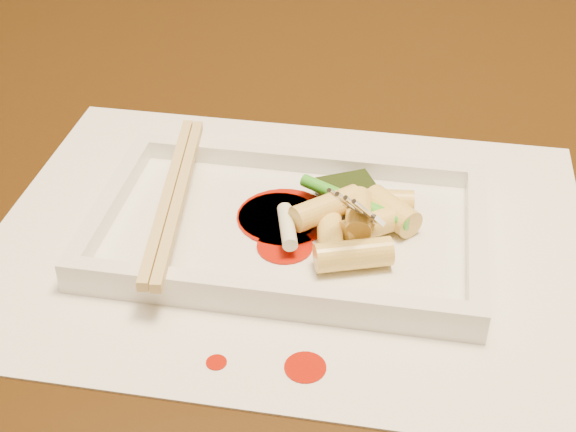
% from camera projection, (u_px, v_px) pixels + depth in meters
% --- Properties ---
extents(table, '(1.40, 0.90, 0.75)m').
position_uv_depth(table, '(272.00, 264.00, 0.68)').
color(table, black).
rests_on(table, ground).
extents(placemat, '(0.40, 0.30, 0.00)m').
position_uv_depth(placemat, '(288.00, 238.00, 0.54)').
color(placemat, white).
rests_on(placemat, table).
extents(sauce_splatter_a, '(0.02, 0.02, 0.00)m').
position_uv_depth(sauce_splatter_a, '(305.00, 367.00, 0.45)').
color(sauce_splatter_a, '#AB1405').
rests_on(sauce_splatter_a, placemat).
extents(sauce_splatter_b, '(0.01, 0.01, 0.00)m').
position_uv_depth(sauce_splatter_b, '(216.00, 362.00, 0.45)').
color(sauce_splatter_b, '#AB1405').
rests_on(sauce_splatter_b, placemat).
extents(plate_base, '(0.26, 0.16, 0.01)m').
position_uv_depth(plate_base, '(288.00, 233.00, 0.54)').
color(plate_base, white).
rests_on(plate_base, placemat).
extents(plate_rim_far, '(0.26, 0.01, 0.01)m').
position_uv_depth(plate_rim_far, '(305.00, 161.00, 0.59)').
color(plate_rim_far, white).
rests_on(plate_rim_far, plate_base).
extents(plate_rim_near, '(0.26, 0.01, 0.01)m').
position_uv_depth(plate_rim_near, '(267.00, 293.00, 0.48)').
color(plate_rim_near, white).
rests_on(plate_rim_near, plate_base).
extents(plate_rim_left, '(0.01, 0.14, 0.01)m').
position_uv_depth(plate_rim_left, '(111.00, 201.00, 0.55)').
color(plate_rim_left, white).
rests_on(plate_rim_left, plate_base).
extents(plate_rim_right, '(0.01, 0.14, 0.01)m').
position_uv_depth(plate_rim_right, '(477.00, 239.00, 0.52)').
color(plate_rim_right, white).
rests_on(plate_rim_right, plate_base).
extents(veg_piece, '(0.05, 0.04, 0.01)m').
position_uv_depth(veg_piece, '(347.00, 190.00, 0.56)').
color(veg_piece, black).
rests_on(veg_piece, plate_base).
extents(scallion_white, '(0.02, 0.04, 0.01)m').
position_uv_depth(scallion_white, '(287.00, 227.00, 0.52)').
color(scallion_white, '#EAEACC').
rests_on(scallion_white, plate_base).
extents(scallion_green, '(0.08, 0.05, 0.01)m').
position_uv_depth(scallion_green, '(354.00, 201.00, 0.54)').
color(scallion_green, '#2A9718').
rests_on(scallion_green, plate_base).
extents(chopstick_a, '(0.03, 0.19, 0.01)m').
position_uv_depth(chopstick_a, '(168.00, 195.00, 0.54)').
color(chopstick_a, tan).
rests_on(chopstick_a, plate_rim_near).
extents(chopstick_b, '(0.03, 0.19, 0.01)m').
position_uv_depth(chopstick_b, '(180.00, 196.00, 0.54)').
color(chopstick_b, tan).
rests_on(chopstick_b, plate_rim_near).
extents(fork, '(0.09, 0.10, 0.14)m').
position_uv_depth(fork, '(403.00, 128.00, 0.50)').
color(fork, silver).
rests_on(fork, plate_base).
extents(sauce_blob_0, '(0.07, 0.07, 0.00)m').
position_uv_depth(sauce_blob_0, '(284.00, 217.00, 0.55)').
color(sauce_blob_0, '#AB1405').
rests_on(sauce_blob_0, plate_base).
extents(sauce_blob_1, '(0.06, 0.06, 0.00)m').
position_uv_depth(sauce_blob_1, '(279.00, 217.00, 0.55)').
color(sauce_blob_1, '#AB1405').
rests_on(sauce_blob_1, plate_base).
extents(sauce_blob_2, '(0.04, 0.04, 0.00)m').
position_uv_depth(sauce_blob_2, '(285.00, 246.00, 0.52)').
color(sauce_blob_2, '#AB1405').
rests_on(sauce_blob_2, plate_base).
extents(rice_cake_0, '(0.04, 0.04, 0.02)m').
position_uv_depth(rice_cake_0, '(392.00, 211.00, 0.54)').
color(rice_cake_0, '#FCE475').
rests_on(rice_cake_0, plate_base).
extents(rice_cake_1, '(0.02, 0.05, 0.02)m').
position_uv_depth(rice_cake_1, '(330.00, 235.00, 0.52)').
color(rice_cake_1, '#FCE475').
rests_on(rice_cake_1, plate_base).
extents(rice_cake_2, '(0.05, 0.05, 0.02)m').
position_uv_depth(rice_cake_2, '(326.00, 208.00, 0.53)').
color(rice_cake_2, '#FCE475').
rests_on(rice_cake_2, plate_base).
extents(rice_cake_3, '(0.05, 0.03, 0.02)m').
position_uv_depth(rice_cake_3, '(353.00, 255.00, 0.50)').
color(rice_cake_3, '#FCE475').
rests_on(rice_cake_3, plate_base).
extents(rice_cake_4, '(0.05, 0.04, 0.02)m').
position_uv_depth(rice_cake_4, '(375.00, 224.00, 0.53)').
color(rice_cake_4, '#FCE475').
rests_on(rice_cake_4, plate_base).
extents(rice_cake_5, '(0.02, 0.04, 0.02)m').
position_uv_depth(rice_cake_5, '(358.00, 214.00, 0.52)').
color(rice_cake_5, '#FCE475').
rests_on(rice_cake_5, plate_base).
extents(rice_cake_6, '(0.04, 0.02, 0.02)m').
position_uv_depth(rice_cake_6, '(385.00, 201.00, 0.55)').
color(rice_cake_6, '#FCE475').
rests_on(rice_cake_6, plate_base).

